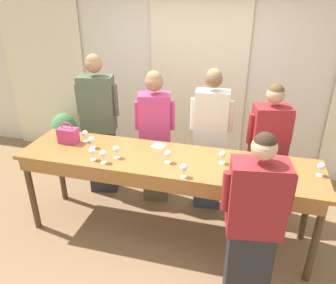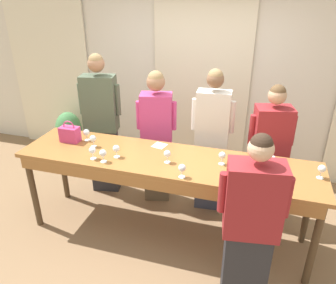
{
  "view_description": "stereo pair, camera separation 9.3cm",
  "coord_description": "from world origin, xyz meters",
  "views": [
    {
      "loc": [
        0.79,
        -2.86,
        2.59
      ],
      "look_at": [
        0.0,
        0.07,
        1.13
      ],
      "focal_mm": 35.0,
      "sensor_mm": 36.0,
      "label": 1
    },
    {
      "loc": [
        0.88,
        -2.83,
        2.59
      ],
      "look_at": [
        0.0,
        0.07,
        1.13
      ],
      "focal_mm": 35.0,
      "sensor_mm": 36.0,
      "label": 2
    }
  ],
  "objects": [
    {
      "name": "wine_glass_center_left",
      "position": [
        -0.5,
        -0.12,
        1.07
      ],
      "size": [
        0.07,
        0.07,
        0.13
      ],
      "color": "white",
      "rests_on": "tasting_bar"
    },
    {
      "name": "guest_cream_sweater",
      "position": [
        0.36,
        0.65,
        0.93
      ],
      "size": [
        0.5,
        0.23,
        1.78
      ],
      "color": "#383D51",
      "rests_on": "ground_plane"
    },
    {
      "name": "handbag",
      "position": [
        -1.16,
        0.07,
        1.07
      ],
      "size": [
        0.21,
        0.13,
        0.25
      ],
      "color": "#C63870",
      "rests_on": "tasting_bar"
    },
    {
      "name": "napkin",
      "position": [
        -0.15,
        0.25,
        0.98
      ],
      "size": [
        0.17,
        0.17,
        0.0
      ],
      "color": "white",
      "rests_on": "tasting_bar"
    },
    {
      "name": "wine_glass_front_right",
      "position": [
        -0.58,
        -0.25,
        1.07
      ],
      "size": [
        0.07,
        0.07,
        0.13
      ],
      "color": "white",
      "rests_on": "tasting_bar"
    },
    {
      "name": "host_pouring",
      "position": [
        0.91,
        -0.67,
        0.83
      ],
      "size": [
        0.55,
        0.32,
        1.66
      ],
      "color": "#28282D",
      "rests_on": "ground_plane"
    },
    {
      "name": "guest_pink_top",
      "position": [
        -0.32,
        0.65,
        0.89
      ],
      "size": [
        0.49,
        0.32,
        1.71
      ],
      "color": "brown",
      "rests_on": "ground_plane"
    },
    {
      "name": "curtain_panel_center",
      "position": [
        0.0,
        1.72,
        1.34
      ],
      "size": [
        1.38,
        0.03,
        2.69
      ],
      "color": "#EFE5C6",
      "rests_on": "ground_plane"
    },
    {
      "name": "ground_plane",
      "position": [
        0.0,
        0.0,
        0.0
      ],
      "size": [
        18.0,
        18.0,
        0.0
      ],
      "primitive_type": "plane",
      "color": "#846647"
    },
    {
      "name": "guest_olive_jacket",
      "position": [
        -1.06,
        0.65,
        0.96
      ],
      "size": [
        0.53,
        0.31,
        1.87
      ],
      "color": "#28282D",
      "rests_on": "ground_plane"
    },
    {
      "name": "wine_bottle",
      "position": [
        0.89,
        0.02,
        1.08
      ],
      "size": [
        0.07,
        0.07,
        0.3
      ],
      "color": "black",
      "rests_on": "tasting_bar"
    },
    {
      "name": "wine_glass_front_mid",
      "position": [
        -0.71,
        -0.23,
        1.07
      ],
      "size": [
        0.07,
        0.07,
        0.13
      ],
      "color": "white",
      "rests_on": "tasting_bar"
    },
    {
      "name": "wine_glass_near_host",
      "position": [
        1.15,
        -0.07,
        1.07
      ],
      "size": [
        0.07,
        0.07,
        0.13
      ],
      "color": "white",
      "rests_on": "tasting_bar"
    },
    {
      "name": "curtain_panel_left",
      "position": [
        -2.5,
        1.72,
        1.34
      ],
      "size": [
        1.38,
        0.03,
        2.69
      ],
      "color": "#EFE5C6",
      "rests_on": "ground_plane"
    },
    {
      "name": "wine_glass_center_mid",
      "position": [
        -0.99,
        0.15,
        1.07
      ],
      "size": [
        0.07,
        0.07,
        0.13
      ],
      "color": "white",
      "rests_on": "tasting_bar"
    },
    {
      "name": "wine_glass_back_right",
      "position": [
        -0.84,
        0.03,
        1.07
      ],
      "size": [
        0.07,
        0.07,
        0.13
      ],
      "color": "white",
      "rests_on": "tasting_bar"
    },
    {
      "name": "guest_striped_shirt",
      "position": [
        1.02,
        0.65,
        0.84
      ],
      "size": [
        0.51,
        0.35,
        1.66
      ],
      "color": "#473833",
      "rests_on": "ground_plane"
    },
    {
      "name": "wine_glass_front_left",
      "position": [
        0.25,
        -0.31,
        1.07
      ],
      "size": [
        0.07,
        0.07,
        0.13
      ],
      "color": "white",
      "rests_on": "tasting_bar"
    },
    {
      "name": "wine_glass_by_bottle",
      "position": [
        1.48,
        0.04,
        1.07
      ],
      "size": [
        0.07,
        0.07,
        0.13
      ],
      "color": "white",
      "rests_on": "tasting_bar"
    },
    {
      "name": "wall_back",
      "position": [
        0.0,
        1.79,
        1.4
      ],
      "size": [
        12.0,
        0.06,
        2.8
      ],
      "color": "silver",
      "rests_on": "ground_plane"
    },
    {
      "name": "wine_glass_back_left",
      "position": [
        0.04,
        -0.08,
        1.07
      ],
      "size": [
        0.07,
        0.07,
        0.13
      ],
      "color": "white",
      "rests_on": "tasting_bar"
    },
    {
      "name": "wine_glass_center_right",
      "position": [
        1.04,
        0.11,
        1.07
      ],
      "size": [
        0.07,
        0.07,
        0.13
      ],
      "color": "white",
      "rests_on": "tasting_bar"
    },
    {
      "name": "wine_glass_back_mid",
      "position": [
        0.57,
        0.04,
        1.07
      ],
      "size": [
        0.07,
        0.07,
        0.13
      ],
      "color": "white",
      "rests_on": "tasting_bar"
    },
    {
      "name": "potted_plant",
      "position": [
        -2.07,
        1.36,
        0.44
      ],
      "size": [
        0.42,
        0.42,
        0.77
      ],
      "color": "#4C4C51",
      "rests_on": "ground_plane"
    },
    {
      "name": "tasting_bar",
      "position": [
        0.0,
        -0.03,
        0.88
      ],
      "size": [
        3.13,
        0.74,
        0.98
      ],
      "color": "#9E6633",
      "rests_on": "ground_plane"
    }
  ]
}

